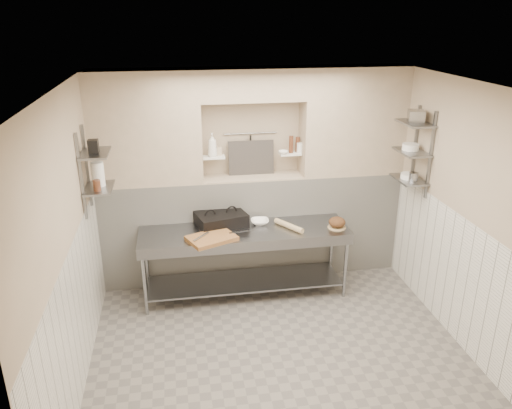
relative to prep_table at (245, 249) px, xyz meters
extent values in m
cube|color=slate|center=(0.19, -1.18, -0.69)|extent=(4.00, 3.90, 0.10)
cube|color=silver|center=(0.19, -1.18, 2.21)|extent=(4.00, 3.90, 0.10)
cube|color=tan|center=(-1.86, -1.18, 0.76)|extent=(0.10, 3.90, 2.80)
cube|color=tan|center=(2.24, -1.18, 0.76)|extent=(0.10, 3.90, 2.80)
cube|color=tan|center=(0.19, 0.82, 0.76)|extent=(4.00, 0.10, 2.80)
cube|color=tan|center=(0.19, -3.18, 0.76)|extent=(4.00, 0.10, 2.80)
cube|color=silver|center=(0.19, 0.57, 0.06)|extent=(4.00, 0.40, 1.40)
cube|color=tan|center=(0.19, 0.57, 0.77)|extent=(1.30, 0.40, 0.02)
cube|color=tan|center=(-1.13, 0.57, 1.46)|extent=(1.35, 0.40, 1.40)
cube|color=tan|center=(1.52, 0.57, 1.46)|extent=(1.35, 0.40, 1.40)
cube|color=tan|center=(0.19, 0.57, 1.96)|extent=(1.30, 0.40, 0.40)
cube|color=silver|center=(-1.80, -1.18, 0.06)|extent=(0.02, 3.90, 1.40)
cube|color=silver|center=(2.18, -1.18, 0.06)|extent=(0.02, 3.90, 1.40)
cube|color=white|center=(-0.31, 0.57, 1.06)|extent=(0.28, 0.16, 0.02)
cube|color=white|center=(0.69, 0.57, 1.06)|extent=(0.28, 0.16, 0.02)
cylinder|color=gray|center=(0.19, 0.74, 1.31)|extent=(0.70, 0.02, 0.02)
cylinder|color=black|center=(0.19, 0.72, 1.14)|extent=(0.02, 0.02, 0.30)
cube|color=#383330|center=(0.19, 0.67, 1.00)|extent=(0.60, 0.08, 0.45)
cube|color=slate|center=(-1.78, 0.07, 1.16)|extent=(0.03, 0.03, 0.95)
cube|color=slate|center=(-1.78, -0.33, 1.16)|extent=(0.03, 0.03, 0.95)
cube|color=slate|center=(-1.65, -0.13, 0.96)|extent=(0.30, 0.50, 0.02)
cube|color=slate|center=(-1.65, -0.13, 1.36)|extent=(0.30, 0.50, 0.03)
cube|color=slate|center=(2.17, 0.07, 1.21)|extent=(0.03, 0.03, 1.05)
cube|color=slate|center=(2.17, -0.33, 1.21)|extent=(0.03, 0.03, 1.05)
cube|color=slate|center=(2.03, -0.13, 0.86)|extent=(0.30, 0.50, 0.02)
cube|color=slate|center=(2.03, -0.13, 1.21)|extent=(0.30, 0.50, 0.02)
cube|color=slate|center=(2.03, -0.13, 1.56)|extent=(0.30, 0.50, 0.03)
cube|color=gray|center=(0.00, 0.02, 0.24)|extent=(2.60, 0.70, 0.04)
cube|color=gray|center=(0.00, 0.02, -0.46)|extent=(2.45, 0.60, 0.03)
cube|color=gray|center=(0.00, -0.31, 0.18)|extent=(2.60, 0.02, 0.12)
cylinder|color=gray|center=(-1.24, -0.27, -0.21)|extent=(0.04, 0.04, 0.86)
cylinder|color=gray|center=(-1.24, 0.31, -0.21)|extent=(0.04, 0.04, 0.86)
cylinder|color=gray|center=(1.24, -0.27, -0.21)|extent=(0.04, 0.04, 0.86)
cylinder|color=gray|center=(1.24, 0.31, -0.21)|extent=(0.04, 0.04, 0.86)
cube|color=black|center=(-0.27, 0.22, 0.31)|extent=(0.69, 0.57, 0.11)
cube|color=black|center=(-0.27, 0.22, 0.39)|extent=(0.69, 0.57, 0.05)
cube|color=brown|center=(-0.43, -0.21, 0.28)|extent=(0.65, 0.57, 0.05)
cube|color=gray|center=(-0.08, -0.13, 0.31)|extent=(0.25, 0.08, 0.01)
cylinder|color=gray|center=(-0.55, -0.21, 0.32)|extent=(0.20, 0.23, 0.03)
imported|color=white|center=(0.22, 0.18, 0.29)|extent=(0.25, 0.25, 0.06)
cylinder|color=tan|center=(0.56, -0.02, 0.29)|extent=(0.31, 0.42, 0.07)
cylinder|color=tan|center=(1.15, -0.10, 0.26)|extent=(0.23, 0.23, 0.01)
ellipsoid|color=#4C2D19|center=(1.15, -0.10, 0.33)|extent=(0.21, 0.21, 0.13)
imported|color=white|center=(-0.32, 0.55, 1.22)|extent=(0.13, 0.13, 0.30)
cube|color=tan|center=(-0.24, 0.61, 1.12)|extent=(0.07, 0.07, 0.11)
imported|color=white|center=(0.59, 0.53, 1.09)|extent=(0.16, 0.16, 0.04)
cylinder|color=#4F2918|center=(0.79, 0.59, 1.17)|extent=(0.05, 0.05, 0.20)
cylinder|color=#4F2918|center=(0.70, 0.56, 1.18)|extent=(0.06, 0.06, 0.22)
cylinder|color=white|center=(0.81, 0.55, 1.14)|extent=(0.08, 0.08, 0.13)
cylinder|color=white|center=(-1.65, -0.09, 1.11)|extent=(0.14, 0.14, 0.27)
cylinder|color=#4F2918|center=(-1.65, -0.26, 1.03)|extent=(0.08, 0.08, 0.12)
cube|color=black|center=(-1.65, -0.18, 1.44)|extent=(0.11, 0.11, 0.15)
cylinder|color=white|center=(2.03, -0.13, 0.90)|extent=(0.20, 0.20, 0.06)
cylinder|color=gray|center=(2.03, -0.24, 0.92)|extent=(0.11, 0.11, 0.11)
cylinder|color=white|center=(2.03, -0.08, 1.26)|extent=(0.20, 0.20, 0.07)
cube|color=gray|center=(2.03, -0.13, 1.64)|extent=(0.24, 0.26, 0.14)
camera|label=1|loc=(-0.79, -5.58, 2.79)|focal=35.00mm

